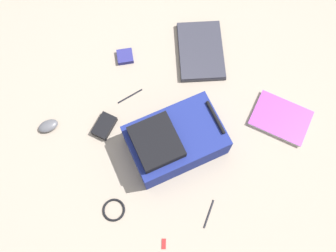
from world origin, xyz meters
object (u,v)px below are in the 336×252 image
Objects in this scene: cable_coil at (114,210)px; pen_blue at (130,96)px; earbud_pouch at (125,57)px; backpack at (174,140)px; laptop at (201,51)px; book_blue at (281,118)px; power_brick at (104,126)px; computer_mouse at (48,126)px; pen_black at (209,214)px; usb_stick at (164,244)px.

cable_coil is 0.57m from pen_blue.
backpack is at bearing -17.13° from earbud_pouch.
cable_coil is at bearing -71.60° from laptop.
book_blue is at bearing 35.95° from pen_blue.
earbud_pouch is at bearing 122.95° from power_brick.
pen_blue is at bearing 99.99° from power_brick.
pen_blue is (0.16, 0.39, -0.01)m from computer_mouse.
cable_coil is at bearing -35.61° from power_brick.
computer_mouse is at bearing -111.62° from pen_blue.
computer_mouse reaches higher than cable_coil.
backpack reaches higher than power_brick.
laptop reaches higher than cable_coil.
power_brick is (-0.04, -0.64, 0.00)m from laptop.
book_blue is 2.29× the size of pen_blue.
book_blue is 1.14m from computer_mouse.
backpack is 0.55m from book_blue.
laptop reaches higher than pen_blue.
laptop is at bearing 136.23° from pen_black.
book_blue is 3.13× the size of cable_coil.
computer_mouse is at bearing -143.62° from backpack.
power_brick is 0.20m from pen_blue.
earbud_pouch is at bearing 162.28° from pen_black.
backpack is 4.05× the size of power_brick.
pen_black is at bearing -43.77° from laptop.
backpack is 0.42m from cable_coil.
usb_stick is at bearing -55.76° from laptop.
earbud_pouch reaches higher than pen_blue.
power_brick is at bearing -174.90° from pen_black.
pen_blue is (-0.04, 0.20, -0.01)m from power_brick.
usb_stick is at bearing -50.46° from backpack.
power_brick is (-0.33, 0.24, 0.01)m from cable_coil.
computer_mouse is at bearing -163.20° from pen_black.
computer_mouse is 0.52m from cable_coil.
laptop is 5.07× the size of earbud_pouch.
book_blue is 0.91m from cable_coil.
book_blue is at bearing 0.70° from laptop.
computer_mouse reaches higher than book_blue.
backpack is 0.37m from pen_black.
book_blue is (0.27, 0.47, -0.08)m from backpack.
cable_coil is at bearing -105.65° from book_blue.
earbud_pouch is (-0.22, 0.33, -0.00)m from power_brick.
computer_mouse is 1.20× the size of earbud_pouch.
usb_stick is (0.29, -0.35, -0.08)m from backpack.
laptop is 1.27× the size of book_blue.
laptop is at bearing 80.31° from pen_blue.
pen_black and pen_blue have the same top height.
pen_black is (0.31, 0.29, -0.00)m from cable_coil.
computer_mouse is at bearing -132.50° from book_blue.
pen_blue is at bearing 149.03° from usb_stick.
computer_mouse is 0.87m from pen_black.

